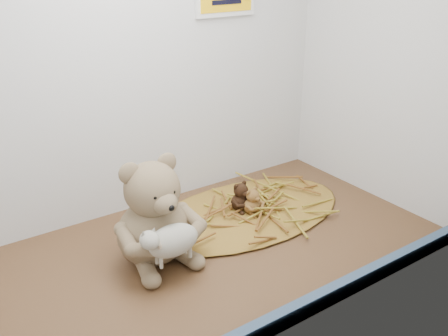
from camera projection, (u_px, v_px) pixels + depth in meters
alcove_shell at (162, 54)px, 102.22cm from camera, size 120.40×60.20×90.40cm
front_rail at (272, 324)px, 91.16cm from camera, size 119.28×2.20×3.60cm
straw_bed at (246, 212)px, 132.55cm from camera, size 57.64×33.47×1.12cm
main_teddy at (152, 211)px, 108.55cm from camera, size 20.69×21.77×24.79cm
toy_lamb at (173, 241)px, 103.06cm from camera, size 14.92×9.11×9.64cm
mini_teddy_tan at (252, 200)px, 129.99cm from camera, size 6.78×7.03×7.06cm
mini_teddy_brown at (240, 195)px, 131.65cm from camera, size 7.09×7.40×7.90cm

